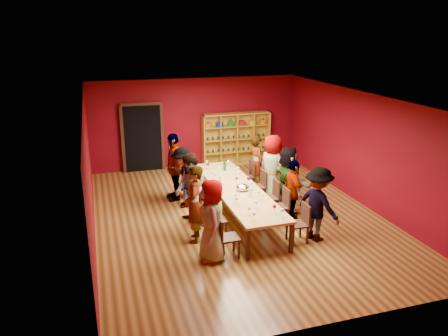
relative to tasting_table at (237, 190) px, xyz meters
The scene contains 51 objects.
room_shell 0.80m from the tasting_table, ahead, with size 7.10×9.10×3.04m.
tasting_table is the anchor object (origin of this frame).
doorway 4.80m from the tasting_table, 112.09° to the left, with size 1.40×0.17×2.30m.
shelving_unit 4.55m from the tasting_table, 72.08° to the left, with size 2.40×0.40×1.80m.
chair_person_left_0 2.14m from the tasting_table, 115.33° to the right, with size 0.42×0.42×0.89m.
person_left_0 2.26m from the tasting_table, 121.62° to the right, with size 0.85×0.46×1.74m, color #577CB4.
chair_person_left_1 1.38m from the tasting_table, 131.94° to the right, with size 0.42×0.42×0.89m.
person_left_1 1.69m from the tasting_table, 142.83° to the right, with size 0.64×0.47×1.76m, color pink.
chair_person_left_2 0.95m from the tasting_table, 168.99° to the right, with size 0.42×0.42×0.89m.
person_left_2 1.26m from the tasting_table, behind, with size 0.87×0.48×1.79m, color beige.
chair_person_left_3 1.38m from the tasting_table, 131.90° to the left, with size 0.42×0.42×0.89m.
person_left_3 1.55m from the tasting_table, 139.02° to the left, with size 1.05×0.43×1.63m, color silver.
chair_person_left_4 1.86m from the tasting_table, 119.50° to the left, with size 0.42×0.42×0.89m.
person_left_4 2.08m from the tasting_table, 128.77° to the left, with size 1.10×0.50×1.88m, color #5F8CC4.
chair_person_right_0 1.98m from the tasting_table, 62.51° to the right, with size 0.42×0.42×0.89m.
person_right_0 2.19m from the tasting_table, 53.11° to the right, with size 1.10×0.46×1.71m, color pink.
chair_person_right_1 1.18m from the tasting_table, 38.50° to the right, with size 0.42×0.42×0.89m.
person_right_1 1.40m from the tasting_table, 31.19° to the right, with size 0.92×0.42×1.57m, color #5D82C0.
chair_person_right_2 0.94m from the tasting_table, ahead, with size 0.42×0.42×0.89m.
person_right_2 1.35m from the tasting_table, ahead, with size 1.62×0.46×1.74m, color #121933.
chair_person_right_3 1.19m from the tasting_table, 39.34° to the left, with size 0.42×0.42×0.89m.
person_right_3 1.48m from the tasting_table, 30.68° to the left, with size 0.91×0.50×1.86m, color #4F4F54.
chair_person_right_4 1.92m from the tasting_table, 61.52° to the left, with size 0.42×0.42×0.89m.
person_right_4 2.04m from the tasting_table, 55.31° to the left, with size 0.59×0.43×1.62m, color silver.
wine_glass_0 1.73m from the tasting_table, 80.60° to the right, with size 0.08×0.08×0.20m.
wine_glass_1 0.44m from the tasting_table, 22.33° to the left, with size 0.09×0.09×0.22m.
wine_glass_2 0.51m from the tasting_table, 100.89° to the right, with size 0.07×0.07×0.19m.
wine_glass_3 0.39m from the tasting_table, 73.63° to the left, with size 0.07×0.07×0.18m.
wine_glass_4 0.41m from the tasting_table, behind, with size 0.08×0.08×0.20m.
wine_glass_5 1.71m from the tasting_table, 100.43° to the left, with size 0.08×0.08×0.19m.
wine_glass_6 0.41m from the tasting_table, 24.32° to the right, with size 0.09×0.09×0.21m.
wine_glass_7 0.86m from the tasting_table, 113.88° to the left, with size 0.08×0.08×0.20m.
wine_glass_8 0.94m from the tasting_table, 109.52° to the right, with size 0.09×0.09×0.21m.
wine_glass_9 1.12m from the tasting_table, 109.62° to the left, with size 0.08×0.08×0.19m.
wine_glass_10 1.14m from the tasting_table, 70.23° to the left, with size 0.08×0.08×0.20m.
wine_glass_11 1.83m from the tasting_table, 79.65° to the left, with size 0.07×0.07×0.18m.
wine_glass_12 2.00m from the tasting_table, 80.03° to the right, with size 0.09×0.09×0.21m.
wine_glass_13 0.80m from the tasting_table, 70.55° to the left, with size 0.07×0.07×0.18m.
wine_glass_14 1.92m from the tasting_table, 81.42° to the left, with size 0.09×0.09×0.22m.
wine_glass_15 0.90m from the tasting_table, 72.77° to the right, with size 0.08×0.08×0.21m.
wine_glass_16 1.23m from the tasting_table, 96.10° to the left, with size 0.08×0.08×0.21m.
wine_glass_17 1.67m from the tasting_table, 99.50° to the right, with size 0.08×0.08×0.20m.
wine_glass_18 1.96m from the tasting_table, 98.19° to the right, with size 0.08×0.08×0.20m.
wine_glass_19 1.34m from the tasting_table, 90.25° to the right, with size 0.07×0.07×0.18m.
wine_glass_20 1.03m from the tasting_table, 72.91° to the right, with size 0.08×0.08×0.19m.
wine_glass_21 1.99m from the tasting_table, 97.81° to the left, with size 0.07×0.07×0.18m.
wine_glass_22 1.13m from the tasting_table, 108.93° to the right, with size 0.09×0.09×0.22m.
spittoon_bowl 0.24m from the tasting_table, 68.28° to the right, with size 0.33×0.33×0.18m, color silver.
carafe_a 0.58m from the tasting_table, 122.28° to the left, with size 0.12×0.12×0.24m.
carafe_b 0.66m from the tasting_table, 79.28° to the right, with size 0.12×0.12×0.25m.
wine_bottle 1.46m from the tasting_table, 85.45° to the left, with size 0.08×0.08×0.33m.
Camera 1 is at (-3.30, -9.72, 4.60)m, focal length 35.00 mm.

